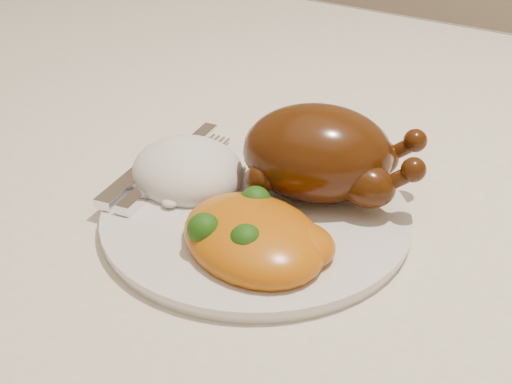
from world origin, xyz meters
The scene contains 7 objects.
dining_table centered at (0.00, 0.00, 0.67)m, with size 1.60×0.90×0.76m.
tablecloth centered at (0.00, 0.00, 0.74)m, with size 1.73×1.03×0.18m.
dinner_plate centered at (-0.06, -0.12, 0.77)m, with size 0.26×0.26×0.01m, color silver.
roast_chicken centered at (-0.03, -0.06, 0.82)m, with size 0.18×0.14×0.08m.
rice_mound centered at (-0.14, -0.11, 0.79)m, with size 0.13×0.12×0.06m.
mac_and_cheese centered at (-0.03, -0.16, 0.79)m, with size 0.16×0.14×0.05m.
cutlery centered at (-0.17, -0.12, 0.78)m, with size 0.05×0.19×0.01m.
Camera 1 is at (0.22, -0.56, 1.11)m, focal length 50.00 mm.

